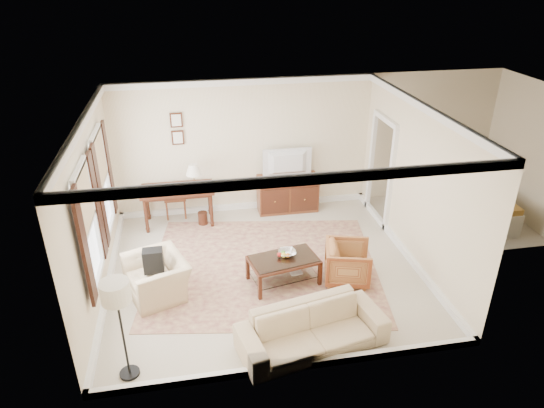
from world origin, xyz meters
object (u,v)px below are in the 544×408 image
object	(u,v)px
sideboard	(288,193)
sofa	(313,324)
striped_armchair	(348,261)
writing_desk	(178,193)
tv	(288,155)
coffee_table	(284,264)
club_armchair	(156,271)

from	to	relation	value
sideboard	sofa	bearing A→B (deg)	-97.29
striped_armchair	writing_desk	bearing A→B (deg)	62.51
tv	sofa	world-z (taller)	tv
coffee_table	striped_armchair	world-z (taller)	striped_armchair
club_armchair	sofa	world-z (taller)	club_armchair
coffee_table	club_armchair	bearing A→B (deg)	178.75
tv	sofa	bearing A→B (deg)	82.67
sideboard	coffee_table	size ratio (longest dim) A/B	1.04
sideboard	tv	distance (m)	0.91
sideboard	striped_armchair	distance (m)	2.85
writing_desk	sideboard	xyz separation A→B (m)	(2.37, 0.19, -0.30)
striped_armchair	sofa	distance (m)	1.79
sideboard	sofa	distance (m)	4.32
sofa	striped_armchair	bearing A→B (deg)	43.72
writing_desk	striped_armchair	size ratio (longest dim) A/B	1.92
tv	coffee_table	xyz separation A→B (m)	(-0.64, -2.65, -0.94)
sideboard	club_armchair	world-z (taller)	club_armchair
writing_desk	sofa	distance (m)	4.49
striped_armchair	coffee_table	bearing A→B (deg)	98.22
sideboard	striped_armchair	size ratio (longest dim) A/B	1.71
tv	striped_armchair	xyz separation A→B (m)	(0.46, -2.79, -0.93)
club_armchair	writing_desk	bearing A→B (deg)	150.88
writing_desk	sofa	xyz separation A→B (m)	(1.82, -4.10, -0.29)
writing_desk	club_armchair	distance (m)	2.48
writing_desk	coffee_table	bearing A→B (deg)	-55.07
coffee_table	striped_armchair	bearing A→B (deg)	-7.01
club_armchair	tv	bearing A→B (deg)	113.21
writing_desk	sofa	world-z (taller)	sofa
striped_armchair	club_armchair	world-z (taller)	club_armchair
writing_desk	striped_armchair	xyz separation A→B (m)	(2.84, -2.62, -0.32)
club_armchair	sofa	bearing A→B (deg)	32.85
club_armchair	sofa	xyz separation A→B (m)	(2.21, -1.66, -0.04)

